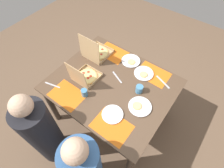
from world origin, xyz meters
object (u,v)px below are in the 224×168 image
pizza_box_corner_left (96,52)px  cup_dark (84,93)px  plate_far_left (112,114)px  diner_right_seat (43,133)px  plate_near_left (144,74)px  plate_far_right (140,107)px  plate_near_right (131,61)px  cup_clear_left (139,89)px  pizza_box_edge_far (85,76)px

pizza_box_corner_left → cup_dark: (-0.28, 0.53, -0.01)m
plate_far_left → diner_right_seat: bearing=44.4°
pizza_box_corner_left → plate_near_left: size_ratio=1.49×
plate_far_right → cup_dark: cup_dark is taller
plate_near_right → cup_clear_left: cup_clear_left is taller
plate_near_left → diner_right_seat: (0.50, 1.14, -0.23)m
plate_near_left → plate_near_right: bearing=-19.1°
pizza_box_corner_left → plate_near_left: pizza_box_corner_left is taller
plate_far_left → cup_dark: (0.37, -0.01, 0.04)m
plate_far_left → cup_dark: cup_dark is taller
cup_clear_left → diner_right_seat: diner_right_seat is taller
pizza_box_corner_left → cup_dark: bearing=118.0°
plate_far_left → plate_near_right: size_ratio=0.93×
plate_far_left → diner_right_seat: size_ratio=0.17×
plate_near_left → diner_right_seat: size_ratio=0.18×
plate_near_right → plate_far_right: bearing=131.1°
pizza_box_corner_left → plate_near_left: (-0.63, -0.09, -0.04)m
pizza_box_edge_far → diner_right_seat: (0.01, 0.68, -0.26)m
pizza_box_edge_far → cup_dark: (-0.14, 0.16, -0.00)m
plate_near_right → diner_right_seat: 1.27m
plate_far_right → pizza_box_edge_far: bearing=4.8°
pizza_box_corner_left → cup_dark: size_ratio=3.75×
plate_far_left → cup_clear_left: cup_clear_left is taller
pizza_box_corner_left → plate_far_left: size_ratio=1.57×
plate_near_left → plate_far_left: bearing=91.9°
plate_far_left → cup_dark: size_ratio=2.39×
plate_far_left → diner_right_seat: 0.76m
pizza_box_edge_far → plate_far_right: pizza_box_edge_far is taller
plate_near_right → pizza_box_edge_far: bearing=63.7°
pizza_box_edge_far → cup_clear_left: pizza_box_edge_far is taller
cup_dark → cup_clear_left: bearing=-138.7°
pizza_box_corner_left → plate_far_right: bearing=159.3°
pizza_box_edge_far → plate_near_left: size_ratio=1.32×
cup_dark → plate_near_right: bearing=-100.0°
pizza_box_corner_left → diner_right_seat: bearing=97.2°
cup_dark → plate_far_left: bearing=178.3°
plate_near_left → diner_right_seat: 1.26m
pizza_box_corner_left → plate_far_right: size_ratio=1.42×
plate_near_right → diner_right_seat: diner_right_seat is taller
pizza_box_edge_far → cup_clear_left: bearing=-159.3°
plate_near_left → plate_far_left: 0.63m
pizza_box_corner_left → plate_far_left: pizza_box_corner_left is taller
plate_near_left → plate_far_left: plate_near_left is taller
plate_near_left → plate_far_right: same height
pizza_box_edge_far → diner_right_seat: diner_right_seat is taller
plate_far_right → plate_near_right: bearing=-48.9°
diner_right_seat → plate_near_right: bearing=-102.7°
plate_near_left → plate_far_right: size_ratio=0.95×
pizza_box_edge_far → plate_far_left: bearing=161.0°
pizza_box_edge_far → cup_dark: bearing=130.2°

